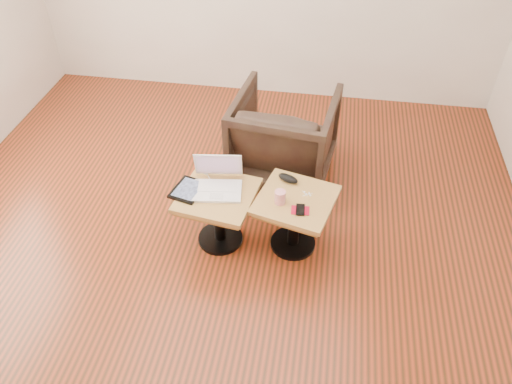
# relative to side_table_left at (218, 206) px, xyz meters

# --- Properties ---
(room_shell) EXTENTS (4.52, 4.52, 2.71)m
(room_shell) POSITION_rel_side_table_left_xyz_m (0.00, -0.06, 1.01)
(room_shell) COLOR #3C2310
(room_shell) RESTS_ON ground
(side_table_left) EXTENTS (0.56, 0.56, 0.45)m
(side_table_left) POSITION_rel_side_table_left_xyz_m (0.00, 0.00, 0.00)
(side_table_left) COLOR black
(side_table_left) RESTS_ON ground
(side_table_right) EXTENTS (0.60, 0.60, 0.45)m
(side_table_right) POSITION_rel_side_table_left_xyz_m (0.53, 0.04, 0.00)
(side_table_right) COLOR black
(side_table_right) RESTS_ON ground
(laptop) EXTENTS (0.36, 0.33, 0.23)m
(laptop) POSITION_rel_side_table_left_xyz_m (-0.01, 0.06, 0.16)
(laptop) COLOR white
(laptop) RESTS_ON side_table_left
(tablet) EXTENTS (0.25, 0.28, 0.02)m
(tablet) POSITION_rel_side_table_left_xyz_m (-0.20, -0.00, 0.12)
(tablet) COLOR black
(tablet) RESTS_ON side_table_left
(charging_adapter) EXTENTS (0.05, 0.05, 0.02)m
(charging_adapter) POSITION_rel_side_table_left_xyz_m (-0.13, 0.20, 0.12)
(charging_adapter) COLOR white
(charging_adapter) RESTS_ON side_table_left
(glasses_case) EXTENTS (0.17, 0.12, 0.05)m
(glasses_case) POSITION_rel_side_table_left_xyz_m (0.45, 0.21, 0.14)
(glasses_case) COLOR black
(glasses_case) RESTS_ON side_table_right
(striped_cup) EXTENTS (0.10, 0.10, 0.09)m
(striped_cup) POSITION_rel_side_table_left_xyz_m (0.43, -0.02, 0.16)
(striped_cup) COLOR #E43B51
(striped_cup) RESTS_ON side_table_right
(earbuds_tangle) EXTENTS (0.07, 0.05, 0.01)m
(earbuds_tangle) POSITION_rel_side_table_left_xyz_m (0.60, 0.09, 0.12)
(earbuds_tangle) COLOR white
(earbuds_tangle) RESTS_ON side_table_right
(phone_on_sleeve) EXTENTS (0.12, 0.11, 0.01)m
(phone_on_sleeve) POSITION_rel_side_table_left_xyz_m (0.57, -0.08, 0.12)
(phone_on_sleeve) COLOR #A20523
(phone_on_sleeve) RESTS_ON side_table_right
(armchair) EXTENTS (0.86, 0.88, 0.72)m
(armchair) POSITION_rel_side_table_left_xyz_m (0.35, 0.87, 0.02)
(armchair) COLOR black
(armchair) RESTS_ON ground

